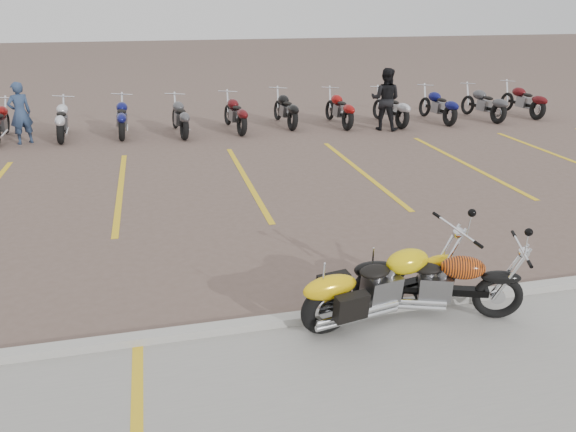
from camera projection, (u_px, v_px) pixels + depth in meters
name	position (u px, v px, depth m)	size (l,w,h in m)	color
ground	(289.00, 254.00, 8.84)	(100.00, 100.00, 0.00)	brown
curb	(327.00, 315.00, 7.01)	(60.00, 0.18, 0.12)	#ADAAA3
parking_stripes	(246.00, 179.00, 12.46)	(38.00, 5.50, 0.01)	gold
yellow_cruiser	(378.00, 286.00, 6.88)	(2.22, 0.58, 0.92)	black
flame_cruiser	(433.00, 285.00, 6.97)	(2.00, 0.84, 0.86)	black
person_a	(20.00, 113.00, 15.26)	(0.62, 0.40, 1.69)	navy
person_b	(385.00, 99.00, 16.88)	(0.90, 0.70, 1.85)	black
bg_bike_row	(260.00, 111.00, 17.14)	(18.93, 2.04, 1.10)	black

